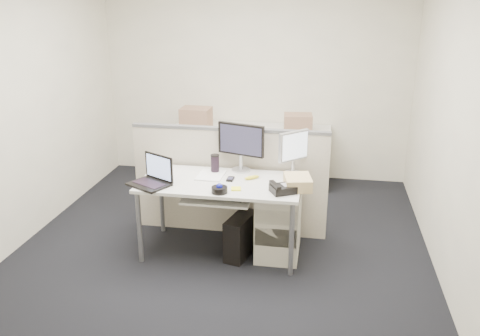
% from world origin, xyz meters
% --- Properties ---
extents(floor, '(4.00, 4.50, 0.01)m').
position_xyz_m(floor, '(0.00, 0.00, -0.01)').
color(floor, black).
rests_on(floor, ground).
extents(wall_back, '(4.00, 0.02, 2.70)m').
position_xyz_m(wall_back, '(0.00, 2.25, 1.35)').
color(wall_back, beige).
rests_on(wall_back, ground).
extents(wall_front, '(4.00, 0.02, 2.70)m').
position_xyz_m(wall_front, '(0.00, -2.25, 1.35)').
color(wall_front, beige).
rests_on(wall_front, ground).
extents(wall_left, '(0.02, 4.50, 2.70)m').
position_xyz_m(wall_left, '(-2.00, 0.00, 1.35)').
color(wall_left, beige).
rests_on(wall_left, ground).
extents(wall_right, '(0.02, 4.50, 2.70)m').
position_xyz_m(wall_right, '(2.00, 0.00, 1.35)').
color(wall_right, beige).
rests_on(wall_right, ground).
extents(desk, '(1.50, 0.75, 0.73)m').
position_xyz_m(desk, '(0.00, 0.00, 0.66)').
color(desk, silver).
rests_on(desk, floor).
extents(keyboard_tray, '(0.62, 0.32, 0.02)m').
position_xyz_m(keyboard_tray, '(0.00, -0.18, 0.62)').
color(keyboard_tray, silver).
rests_on(keyboard_tray, desk).
extents(drawer_pedestal, '(0.40, 0.55, 0.65)m').
position_xyz_m(drawer_pedestal, '(0.55, 0.05, 0.33)').
color(drawer_pedestal, '#B0AC98').
rests_on(drawer_pedestal, floor).
extents(cubicle_partition, '(2.00, 0.06, 1.10)m').
position_xyz_m(cubicle_partition, '(0.00, 0.45, 0.55)').
color(cubicle_partition, '#B0A48E').
rests_on(cubicle_partition, floor).
extents(back_counter, '(2.00, 0.60, 0.72)m').
position_xyz_m(back_counter, '(0.00, 1.93, 0.36)').
color(back_counter, '#B0AC98').
rests_on(back_counter, floor).
extents(monitor_main, '(0.51, 0.31, 0.48)m').
position_xyz_m(monitor_main, '(0.14, 0.32, 0.97)').
color(monitor_main, black).
rests_on(monitor_main, desk).
extents(monitor_small, '(0.36, 0.36, 0.42)m').
position_xyz_m(monitor_small, '(0.65, 0.32, 0.94)').
color(monitor_small, '#B7B7BC').
rests_on(monitor_small, desk).
extents(laptop, '(0.44, 0.40, 0.26)m').
position_xyz_m(laptop, '(-0.62, -0.22, 0.86)').
color(laptop, black).
rests_on(laptop, desk).
extents(trackball, '(0.18, 0.18, 0.05)m').
position_xyz_m(trackball, '(0.05, -0.28, 0.76)').
color(trackball, black).
rests_on(trackball, desk).
extents(desk_phone, '(0.26, 0.25, 0.07)m').
position_xyz_m(desk_phone, '(0.60, -0.18, 0.76)').
color(desk_phone, black).
rests_on(desk_phone, desk).
extents(paper_stack, '(0.25, 0.31, 0.01)m').
position_xyz_m(paper_stack, '(-0.12, 0.12, 0.74)').
color(paper_stack, white).
rests_on(paper_stack, desk).
extents(sticky_pad, '(0.10, 0.10, 0.01)m').
position_xyz_m(sticky_pad, '(0.18, -0.18, 0.74)').
color(sticky_pad, '#FBF822').
rests_on(sticky_pad, desk).
extents(travel_mug, '(0.09, 0.09, 0.17)m').
position_xyz_m(travel_mug, '(-0.10, 0.22, 0.82)').
color(travel_mug, black).
rests_on(travel_mug, desk).
extents(banana, '(0.15, 0.13, 0.04)m').
position_xyz_m(banana, '(0.28, 0.10, 0.75)').
color(banana, yellow).
rests_on(banana, desk).
extents(cellphone, '(0.06, 0.12, 0.02)m').
position_xyz_m(cellphone, '(0.08, 0.05, 0.74)').
color(cellphone, black).
rests_on(cellphone, desk).
extents(manila_folders, '(0.28, 0.33, 0.11)m').
position_xyz_m(manila_folders, '(0.72, -0.05, 0.78)').
color(manila_folders, tan).
rests_on(manila_folders, desk).
extents(keyboard, '(0.42, 0.20, 0.02)m').
position_xyz_m(keyboard, '(0.05, -0.14, 0.64)').
color(keyboard, black).
rests_on(keyboard, keyboard_tray).
extents(pc_tower_desk, '(0.28, 0.46, 0.40)m').
position_xyz_m(pc_tower_desk, '(0.20, -0.05, 0.20)').
color(pc_tower_desk, black).
rests_on(pc_tower_desk, floor).
extents(pc_tower_spare_dark, '(0.30, 0.49, 0.43)m').
position_xyz_m(pc_tower_spare_dark, '(-1.06, 1.96, 0.22)').
color(pc_tower_spare_dark, black).
rests_on(pc_tower_spare_dark, floor).
extents(pc_tower_spare_silver, '(0.18, 0.45, 0.41)m').
position_xyz_m(pc_tower_spare_silver, '(-1.30, 2.03, 0.21)').
color(pc_tower_spare_silver, '#B7B7BC').
rests_on(pc_tower_spare_silver, floor).
extents(cardboard_box_left, '(0.38, 0.29, 0.28)m').
position_xyz_m(cardboard_box_left, '(-0.70, 1.81, 0.86)').
color(cardboard_box_left, '#997459').
rests_on(cardboard_box_left, back_counter).
extents(cardboard_box_right, '(0.37, 0.30, 0.25)m').
position_xyz_m(cardboard_box_right, '(0.60, 1.81, 0.84)').
color(cardboard_box_right, '#997459').
rests_on(cardboard_box_right, back_counter).
extents(red_binder, '(0.12, 0.29, 0.26)m').
position_xyz_m(red_binder, '(-0.75, 1.83, 0.85)').
color(red_binder, '#A90823').
rests_on(red_binder, back_counter).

